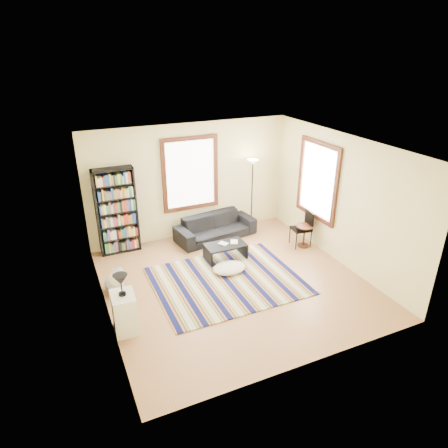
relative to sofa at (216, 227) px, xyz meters
name	(u,v)px	position (x,y,z in m)	size (l,w,h in m)	color
floor	(234,284)	(-0.46, -2.05, -0.34)	(5.00, 5.00, 0.10)	#9D7248
ceiling	(236,144)	(-0.46, -2.05, 2.56)	(5.00, 5.00, 0.10)	white
wall_back	(189,181)	(-0.46, 0.50, 1.11)	(5.00, 0.10, 2.80)	beige
wall_front	(315,289)	(-0.46, -4.60, 1.11)	(5.00, 0.10, 2.80)	beige
wall_left	(96,245)	(-3.01, -2.05, 1.11)	(0.10, 5.00, 2.80)	beige
wall_right	(343,200)	(2.09, -2.05, 1.11)	(0.10, 5.00, 2.80)	beige
window_back	(190,174)	(-0.46, 0.42, 1.31)	(1.20, 0.06, 1.60)	white
window_right	(318,181)	(2.01, -1.25, 1.31)	(0.06, 1.20, 1.60)	white
rug	(227,281)	(-0.58, -1.94, -0.28)	(2.94, 2.35, 0.02)	#0D1142
sofa	(216,227)	(0.00, 0.00, 0.00)	(0.78, 2.00, 0.58)	black
bookshelf	(117,211)	(-2.30, 0.27, 0.71)	(0.90, 0.30, 2.00)	black
coffee_table	(225,252)	(-0.22, -1.08, -0.11)	(0.90, 0.50, 0.36)	black
book_a	(221,245)	(-0.32, -1.08, 0.08)	(0.20, 0.15, 0.02)	beige
book_b	(231,242)	(-0.07, -1.03, 0.08)	(0.16, 0.22, 0.02)	beige
floor_cushion	(229,268)	(-0.38, -1.63, -0.20)	(0.72, 0.54, 0.18)	beige
floor_lamp	(252,195)	(1.05, 0.10, 0.64)	(0.30, 0.30, 1.86)	black
side_table	(304,236)	(1.74, -1.29, -0.02)	(0.40, 0.40, 0.54)	#491912
folding_chair	(301,229)	(1.69, -1.21, 0.14)	(0.42, 0.40, 0.86)	black
white_cabinet	(125,312)	(-2.76, -2.62, 0.06)	(0.38, 0.50, 0.70)	white
table_lamp	(121,285)	(-2.76, -2.62, 0.60)	(0.24, 0.24, 0.38)	black
dog	(114,278)	(-2.73, -1.38, 0.01)	(0.43, 0.60, 0.60)	silver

